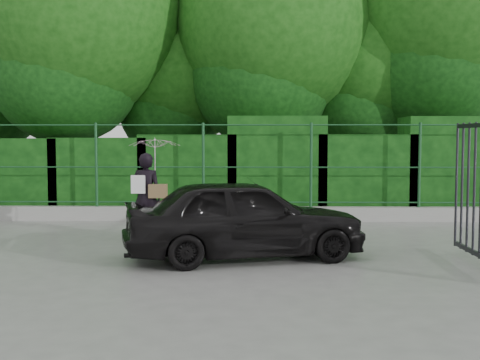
{
  "coord_description": "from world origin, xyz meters",
  "views": [
    {
      "loc": [
        1.44,
        -8.31,
        1.77
      ],
      "look_at": [
        1.25,
        1.3,
        1.1
      ],
      "focal_mm": 45.0,
      "sensor_mm": 36.0,
      "label": 1
    }
  ],
  "objects": [
    {
      "name": "trees",
      "position": [
        1.14,
        7.74,
        4.62
      ],
      "size": [
        17.1,
        6.15,
        8.08
      ],
      "color": "black",
      "rests_on": "ground"
    },
    {
      "name": "woman",
      "position": [
        -0.32,
        2.26,
        1.18
      ],
      "size": [
        0.9,
        0.91,
        1.79
      ],
      "color": "black",
      "rests_on": "ground"
    },
    {
      "name": "car",
      "position": [
        1.33,
        0.46,
        0.6
      ],
      "size": [
        3.76,
        2.25,
        1.2
      ],
      "primitive_type": "imported",
      "rotation": [
        0.0,
        0.0,
        1.82
      ],
      "color": "black",
      "rests_on": "ground"
    },
    {
      "name": "ground",
      "position": [
        0.0,
        0.0,
        0.0
      ],
      "size": [
        80.0,
        80.0,
        0.0
      ],
      "primitive_type": "plane",
      "color": "gray"
    },
    {
      "name": "kerb",
      "position": [
        0.0,
        4.5,
        0.15
      ],
      "size": [
        14.0,
        0.25,
        0.3
      ],
      "primitive_type": "cube",
      "color": "#9E9E99",
      "rests_on": "ground"
    },
    {
      "name": "fence",
      "position": [
        0.22,
        4.5,
        1.2
      ],
      "size": [
        14.13,
        0.06,
        1.8
      ],
      "color": "#184623",
      "rests_on": "kerb"
    },
    {
      "name": "hedge",
      "position": [
        0.21,
        5.5,
        0.99
      ],
      "size": [
        14.2,
        1.2,
        2.26
      ],
      "color": "black",
      "rests_on": "ground"
    }
  ]
}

